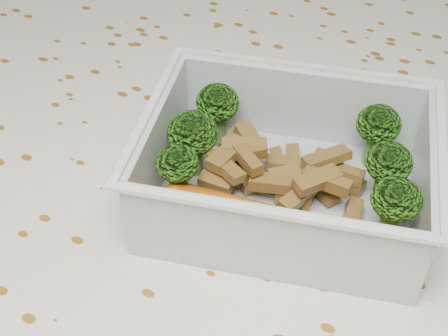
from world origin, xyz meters
The scene contains 6 objects.
dining_table centered at (0.00, 0.00, 0.67)m, with size 1.40×0.90×0.75m.
tablecloth centered at (0.00, 0.00, 0.72)m, with size 1.46×0.96×0.19m.
lunch_container centered at (0.03, 0.02, 0.78)m, with size 0.23×0.20×0.07m.
broccoli_florets centered at (0.03, 0.03, 0.79)m, with size 0.18×0.14×0.05m.
meat_pile centered at (0.03, 0.03, 0.78)m, with size 0.12×0.08×0.03m.
sausage centered at (0.05, -0.02, 0.78)m, with size 0.17×0.05×0.03m.
Camera 1 is at (0.15, -0.27, 1.08)m, focal length 50.00 mm.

